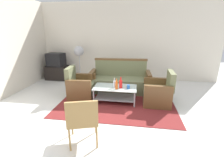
# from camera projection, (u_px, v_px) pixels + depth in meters

# --- Properties ---
(ground_plane) EXTENTS (14.00, 14.00, 0.00)m
(ground_plane) POSITION_uv_depth(u_px,v_px,m) (117.00, 119.00, 3.42)
(ground_plane) COLOR white
(wall_back) EXTENTS (6.52, 0.12, 2.80)m
(wall_back) POSITION_uv_depth(u_px,v_px,m) (127.00, 42.00, 5.91)
(wall_back) COLOR silver
(wall_back) RESTS_ON ground
(rug) EXTENTS (2.92, 2.28, 0.01)m
(rug) POSITION_uv_depth(u_px,v_px,m) (117.00, 101.00, 4.32)
(rug) COLOR maroon
(rug) RESTS_ON ground
(couch) EXTENTS (1.83, 0.81, 0.96)m
(couch) POSITION_uv_depth(u_px,v_px,m) (120.00, 81.00, 4.93)
(couch) COLOR #6B704C
(couch) RESTS_ON rug
(armchair_left) EXTENTS (0.74, 0.80, 0.85)m
(armchair_left) POSITION_uv_depth(u_px,v_px,m) (81.00, 87.00, 4.51)
(armchair_left) COLOR #6B704C
(armchair_left) RESTS_ON rug
(armchair_right) EXTENTS (0.72, 0.78, 0.85)m
(armchair_right) POSITION_uv_depth(u_px,v_px,m) (158.00, 93.00, 4.09)
(armchair_right) COLOR #6B704C
(armchair_right) RESTS_ON rug
(coffee_table) EXTENTS (1.10, 0.60, 0.40)m
(coffee_table) POSITION_uv_depth(u_px,v_px,m) (115.00, 92.00, 4.19)
(coffee_table) COLOR silver
(coffee_table) RESTS_ON rug
(bottle_clear) EXTENTS (0.06, 0.06, 0.26)m
(bottle_clear) POSITION_uv_depth(u_px,v_px,m) (114.00, 84.00, 4.07)
(bottle_clear) COLOR silver
(bottle_clear) RESTS_ON coffee_table
(bottle_orange) EXTENTS (0.07, 0.07, 0.27)m
(bottle_orange) POSITION_uv_depth(u_px,v_px,m) (117.00, 85.00, 3.99)
(bottle_orange) COLOR #D85919
(bottle_orange) RESTS_ON coffee_table
(bottle_red) EXTENTS (0.08, 0.08, 0.28)m
(bottle_red) POSITION_uv_depth(u_px,v_px,m) (121.00, 84.00, 4.06)
(bottle_red) COLOR red
(bottle_red) RESTS_ON coffee_table
(cup) EXTENTS (0.08, 0.08, 0.10)m
(cup) POSITION_uv_depth(u_px,v_px,m) (128.00, 87.00, 4.02)
(cup) COLOR #2659A5
(cup) RESTS_ON coffee_table
(tv_stand) EXTENTS (0.80, 0.50, 0.52)m
(tv_stand) POSITION_uv_depth(u_px,v_px,m) (57.00, 72.00, 6.13)
(tv_stand) COLOR black
(tv_stand) RESTS_ON ground
(television) EXTENTS (0.65, 0.51, 0.48)m
(television) POSITION_uv_depth(u_px,v_px,m) (56.00, 60.00, 5.99)
(television) COLOR black
(television) RESTS_ON tv_stand
(pedestal_fan) EXTENTS (0.36, 0.36, 1.27)m
(pedestal_fan) POSITION_uv_depth(u_px,v_px,m) (79.00, 53.00, 5.83)
(pedestal_fan) COLOR #2D2D33
(pedestal_fan) RESTS_ON ground
(wicker_chair) EXTENTS (0.60, 0.60, 0.84)m
(wicker_chair) POSITION_uv_depth(u_px,v_px,m) (83.00, 118.00, 2.54)
(wicker_chair) COLOR #AD844C
(wicker_chair) RESTS_ON ground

